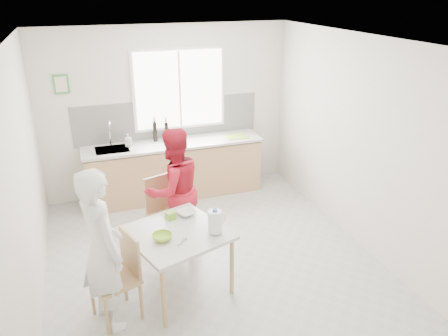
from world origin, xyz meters
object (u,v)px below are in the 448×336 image
at_px(bowl_green, 162,237).
at_px(person_red, 174,190).
at_px(person_white, 102,250).
at_px(chair_left, 120,273).
at_px(dining_table, 176,238).
at_px(wine_bottle_a, 155,131).
at_px(bowl_white, 187,213).
at_px(milk_jug, 215,221).
at_px(chair_far, 166,210).
at_px(wine_bottle_b, 167,131).

bearing_deg(bowl_green, person_red, 70.31).
xyz_separation_m(person_white, person_red, (0.98, 1.17, -0.04)).
distance_m(chair_left, person_red, 1.42).
bearing_deg(bowl_green, chair_left, -167.50).
distance_m(dining_table, wine_bottle_a, 2.61).
distance_m(bowl_green, bowl_white, 0.58).
relative_size(person_white, milk_jug, 6.34).
bearing_deg(chair_far, person_white, -145.14).
height_order(person_red, bowl_white, person_red).
distance_m(dining_table, chair_left, 0.70).
height_order(person_red, bowl_green, person_red).
relative_size(wine_bottle_a, wine_bottle_b, 1.07).
distance_m(person_red, milk_jug, 1.09).
height_order(dining_table, person_white, person_white).
height_order(person_white, wine_bottle_a, person_white).
distance_m(chair_left, wine_bottle_a, 2.98).
bearing_deg(chair_left, dining_table, 90.00).
xyz_separation_m(chair_left, bowl_green, (0.47, 0.10, 0.27)).
relative_size(person_red, bowl_green, 7.72).
distance_m(person_white, milk_jug, 1.19).
xyz_separation_m(chair_left, person_white, (-0.15, -0.05, 0.34)).
bearing_deg(person_red, wine_bottle_a, -111.53).
bearing_deg(wine_bottle_b, milk_jug, -91.33).
distance_m(milk_jug, wine_bottle_b, 2.71).
distance_m(person_white, person_red, 1.52).
distance_m(dining_table, person_white, 0.85).
distance_m(chair_far, person_red, 0.29).
bearing_deg(dining_table, chair_far, 85.49).
xyz_separation_m(bowl_green, wine_bottle_a, (0.45, 2.68, 0.29)).
bearing_deg(person_white, wine_bottle_a, -39.17).
bearing_deg(bowl_white, chair_far, 103.50).
distance_m(person_white, wine_bottle_b, 3.08).
distance_m(bowl_white, wine_bottle_a, 2.25).
bearing_deg(chair_left, chair_far, 128.75).
xyz_separation_m(dining_table, chair_far, (0.07, 0.89, -0.13)).
distance_m(person_red, bowl_white, 0.57).
relative_size(dining_table, chair_left, 1.32).
height_order(chair_far, bowl_green, chair_far).
height_order(dining_table, wine_bottle_b, wine_bottle_b).
bearing_deg(bowl_white, person_white, -149.12).
relative_size(chair_left, person_white, 0.55).
xyz_separation_m(dining_table, wine_bottle_b, (0.46, 2.54, 0.39)).
distance_m(bowl_green, wine_bottle_b, 2.74).
bearing_deg(bowl_white, person_red, 91.74).
relative_size(dining_table, person_white, 0.72).
relative_size(chair_far, wine_bottle_b, 3.33).
xyz_separation_m(person_white, bowl_green, (0.62, 0.15, -0.07)).
relative_size(chair_left, chair_far, 0.94).
bearing_deg(wine_bottle_b, wine_bottle_a, 173.35).
relative_size(chair_left, bowl_white, 4.47).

